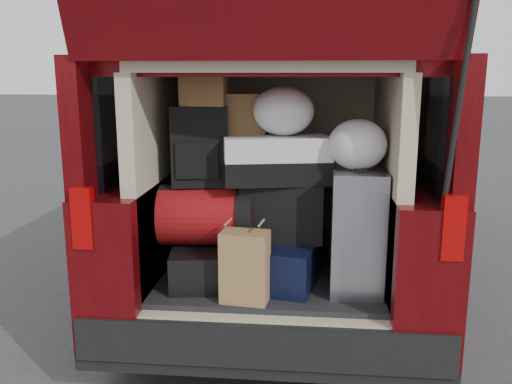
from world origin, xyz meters
TOP-DOWN VIEW (x-y plane):
  - ground at (0.00, 0.00)m, footprint 80.00×80.00m
  - minivan at (0.00, 1.86)m, footprint 1.90×5.35m
  - load_floor at (0.00, 0.28)m, footprint 1.24×1.05m
  - black_hardshell at (-0.36, 0.12)m, footprint 0.44×0.56m
  - navy_hardshell at (0.05, 0.15)m, footprint 0.55×0.62m
  - silver_roller at (0.47, 0.10)m, footprint 0.28×0.44m
  - kraft_bag at (-0.10, -0.15)m, footprint 0.26×0.18m
  - red_duffel at (-0.36, 0.15)m, footprint 0.53×0.36m
  - black_soft_case at (0.07, 0.18)m, footprint 0.46×0.28m
  - backpack at (-0.39, 0.18)m, footprint 0.33×0.23m
  - twotone_duffel at (0.03, 0.17)m, footprint 0.61×0.40m
  - grocery_sack_lower at (-0.36, 0.18)m, footprint 0.24×0.20m
  - grocery_sack_upper at (-0.15, 0.27)m, footprint 0.25×0.22m
  - plastic_bag_center at (0.07, 0.18)m, footprint 0.35×0.33m
  - plastic_bag_right at (0.46, 0.07)m, footprint 0.35×0.33m

SIDE VIEW (x-z plane):
  - ground at x=0.00m, z-range 0.00..0.00m
  - load_floor at x=0.00m, z-range 0.00..0.55m
  - black_hardshell at x=-0.36m, z-range 0.55..0.75m
  - navy_hardshell at x=0.05m, z-range 0.55..0.79m
  - kraft_bag at x=-0.10m, z-range 0.55..0.92m
  - silver_roller at x=0.47m, z-range 0.55..1.21m
  - minivan at x=0.00m, z-range -0.47..2.29m
  - red_duffel at x=-0.36m, z-range 0.75..1.09m
  - black_soft_case at x=0.07m, z-range 0.79..1.11m
  - twotone_duffel at x=0.03m, z-range 1.11..1.37m
  - backpack at x=-0.39m, z-range 1.09..1.53m
  - plastic_bag_right at x=0.46m, z-range 1.21..1.47m
  - grocery_sack_upper at x=-0.15m, z-range 1.37..1.59m
  - plastic_bag_center at x=0.07m, z-range 1.37..1.63m
  - grocery_sack_lower at x=-0.36m, z-range 1.53..1.74m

